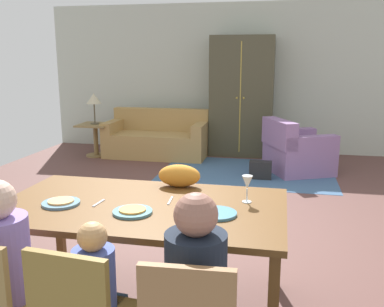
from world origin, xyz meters
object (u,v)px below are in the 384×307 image
at_px(plate_near_man, 61,203).
at_px(wine_glass, 247,183).
at_px(couch, 157,139).
at_px(plate_near_child, 133,212).
at_px(side_table, 96,135).
at_px(armchair, 296,152).
at_px(person_man, 9,284).
at_px(person_woman, 197,306).
at_px(table_lamp, 94,100).
at_px(armoire, 242,97).
at_px(handbag, 260,170).
at_px(cat, 179,176).
at_px(dining_table, 142,213).
at_px(plate_near_woman, 217,213).

xyz_separation_m(plate_near_man, wine_glass, (1.21, 0.30, 0.12)).
distance_m(wine_glass, couch, 4.93).
xyz_separation_m(plate_near_child, side_table, (-2.34, 4.59, -0.39)).
bearing_deg(armchair, side_table, 173.03).
bearing_deg(person_man, person_woman, -0.00).
xyz_separation_m(person_woman, table_lamp, (-2.86, 5.13, 0.50)).
height_order(wine_glass, armoire, armoire).
bearing_deg(plate_near_man, side_table, 111.84).
bearing_deg(person_man, plate_near_man, 89.99).
xyz_separation_m(plate_near_man, armoire, (0.70, 5.20, 0.28)).
bearing_deg(handbag, table_lamp, 163.09).
height_order(armchair, table_lamp, table_lamp).
height_order(armchair, armoire, armoire).
bearing_deg(cat, armchair, 71.06).
bearing_deg(person_woman, cat, 107.58).
bearing_deg(table_lamp, armoire, 14.96).
distance_m(dining_table, armchair, 4.16).
bearing_deg(cat, armoire, 86.08).
bearing_deg(armchair, cat, -105.38).
distance_m(dining_table, armoire, 5.09).
distance_m(dining_table, plate_near_man, 0.54).
height_order(plate_near_man, armchair, armchair).
relative_size(armchair, armoire, 0.54).
distance_m(plate_near_child, wine_glass, 0.78).
relative_size(side_table, handbag, 1.81).
distance_m(dining_table, couch, 4.85).
bearing_deg(person_woman, armchair, 82.72).
xyz_separation_m(dining_table, handbag, (0.62, 3.51, -0.57)).
distance_m(side_table, table_lamp, 0.63).
relative_size(dining_table, table_lamp, 3.53).
distance_m(wine_glass, person_man, 1.56).
xyz_separation_m(person_woman, handbag, (0.10, 4.23, -0.38)).
xyz_separation_m(plate_near_man, person_man, (-0.00, -0.61, -0.26)).
xyz_separation_m(armoire, handbag, (0.44, -1.57, -0.92)).
bearing_deg(person_man, side_table, 109.45).
bearing_deg(couch, plate_near_child, -75.31).
height_order(plate_near_child, handbag, plate_near_child).
bearing_deg(handbag, armoire, 105.73).
distance_m(plate_near_man, cat, 0.88).
bearing_deg(cat, handbag, 77.68).
bearing_deg(cat, person_woman, -75.97).
height_order(couch, handbag, couch).
distance_m(plate_near_child, plate_near_woman, 0.53).
relative_size(armchair, side_table, 1.97).
bearing_deg(wine_glass, person_woman, -100.22).
relative_size(couch, table_lamp, 3.29).
bearing_deg(side_table, table_lamp, 180.00).
xyz_separation_m(wine_glass, person_man, (-1.21, -0.91, -0.38)).
bearing_deg(plate_near_woman, person_woman, -90.18).
relative_size(plate_near_man, plate_near_woman, 1.00).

